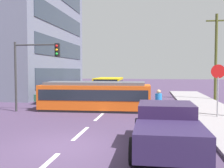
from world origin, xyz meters
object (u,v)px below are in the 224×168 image
city_bus (109,86)px  parked_sedan_far (72,89)px  utility_pole_mid (216,55)px  parked_sedan_furthest (90,85)px  streetcar_tram (95,96)px  pedestrian_crossing (159,103)px  stop_sign (218,80)px  parked_sedan_mid (55,95)px  traffic_light_mast (34,62)px  pickup_truck_parked (167,127)px

city_bus → parked_sedan_far: (-4.40, 1.64, -0.46)m
parked_sedan_far → utility_pole_mid: bearing=-14.5°
parked_sedan_furthest → streetcar_tram: bearing=-75.6°
pedestrian_crossing → parked_sedan_furthest: bearing=112.7°
utility_pole_mid → parked_sedan_far: bearing=165.5°
city_bus → pedestrian_crossing: city_bus is taller
utility_pole_mid → stop_sign: bearing=-102.1°
parked_sedan_mid → parked_sedan_furthest: same height
parked_sedan_mid → stop_sign: bearing=-27.7°
stop_sign → traffic_light_mast: size_ratio=0.64×
streetcar_tram → city_bus: streetcar_tram is taller
pedestrian_crossing → utility_pole_mid: 11.95m
parked_sedan_mid → traffic_light_mast: 5.87m
city_bus → traffic_light_mast: (-3.19, -10.58, 2.14)m
pedestrian_crossing → parked_sedan_furthest: size_ratio=0.38×
pickup_truck_parked → traffic_light_mast: (-8.03, 7.15, 2.42)m
parked_sedan_far → pickup_truck_parked: bearing=-64.5°
pedestrian_crossing → utility_pole_mid: bearing=63.0°
city_bus → parked_sedan_mid: bearing=-125.4°
streetcar_tram → parked_sedan_mid: (-4.39, 3.96, -0.37)m
pickup_truck_parked → parked_sedan_furthest: pickup_truck_parked is taller
city_bus → pickup_truck_parked: size_ratio=1.01×
city_bus → stop_sign: 14.03m
utility_pole_mid → streetcar_tram: bearing=-142.3°
parked_sedan_mid → parked_sedan_far: 7.01m
pickup_truck_parked → parked_sedan_mid: (-8.64, 12.38, -0.18)m
stop_sign → utility_pole_mid: (2.02, 9.45, 1.81)m
pedestrian_crossing → utility_pole_mid: size_ratio=0.22×
city_bus → parked_sedan_mid: (-3.80, -5.35, -0.46)m
parked_sedan_mid → pickup_truck_parked: bearing=-55.1°
pickup_truck_parked → parked_sedan_mid: bearing=124.9°
parked_sedan_mid → traffic_light_mast: bearing=-83.3°
parked_sedan_mid → parked_sedan_far: (-0.59, 6.98, 0.00)m
parked_sedan_furthest → parked_sedan_far: bearing=-93.6°
parked_sedan_mid → parked_sedan_far: size_ratio=0.91×
streetcar_tram → stop_sign: stop_sign is taller
streetcar_tram → parked_sedan_far: 12.03m
parked_sedan_far → stop_sign: bearing=-46.9°
streetcar_tram → pedestrian_crossing: (4.12, -3.05, -0.05)m
parked_sedan_furthest → parked_sedan_mid: bearing=-89.3°
pedestrian_crossing → pickup_truck_parked: (0.13, -5.37, -0.15)m
streetcar_tram → pedestrian_crossing: size_ratio=4.42×
city_bus → traffic_light_mast: bearing=-106.8°
parked_sedan_far → utility_pole_mid: utility_pole_mid is taller
pedestrian_crossing → traffic_light_mast: bearing=167.3°
parked_sedan_mid → stop_sign: 13.35m
parked_sedan_furthest → utility_pole_mid: bearing=-36.9°
parked_sedan_mid → utility_pole_mid: utility_pole_mid is taller
parked_sedan_furthest → traffic_light_mast: (0.78, -18.99, 2.59)m
parked_sedan_furthest → utility_pole_mid: utility_pole_mid is taller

